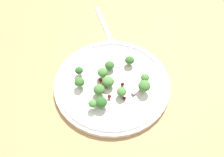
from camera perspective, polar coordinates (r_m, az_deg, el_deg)
ground_plane at (r=64.04cm, az=1.04°, el=-1.96°), size 180.00×180.00×2.00cm
plate at (r=62.50cm, az=-0.00°, el=-1.01°), size 27.98×27.98×1.70cm
dressing_pool at (r=62.14cm, az=0.00°, el=-0.77°), size 16.23×16.23×0.20cm
broccoli_floret_0 at (r=60.14cm, az=-0.89°, el=-0.74°), size 2.82×2.82×2.86cm
broccoli_floret_1 at (r=64.30cm, az=3.91°, el=4.02°), size 2.36×2.36×2.39cm
broccoli_floret_2 at (r=61.38cm, az=-2.07°, el=1.32°), size 2.50×2.50×2.53cm
broccoli_floret_3 at (r=60.40cm, az=-7.21°, el=-0.85°), size 2.36×2.36×2.39cm
broccoli_floret_4 at (r=58.47cm, az=2.15°, el=-2.97°), size 2.31×2.31×2.34cm
broccoli_floret_5 at (r=61.80cm, az=7.31°, el=0.21°), size 2.16×2.16×2.19cm
broccoli_floret_6 at (r=56.84cm, az=-4.24°, el=-5.57°), size 1.94×1.94×1.97cm
broccoli_floret_7 at (r=63.49cm, az=-0.54°, el=2.91°), size 2.39×2.39×2.42cm
broccoli_floret_8 at (r=62.84cm, az=-7.31°, el=1.74°), size 1.98×1.98×2.00cm
broccoli_floret_9 at (r=58.68cm, az=-2.86°, el=-2.47°), size 2.65×2.65×2.68cm
broccoli_floret_10 at (r=57.05cm, az=-2.43°, el=-5.31°), size 2.69×2.69×2.73cm
broccoli_floret_11 at (r=59.47cm, az=7.15°, el=-1.67°), size 2.92×2.92×2.96cm
cranberry_0 at (r=61.47cm, az=-2.55°, el=-0.37°), size 1.00×1.00×1.00cm
cranberry_1 at (r=60.54cm, az=6.36°, el=-1.96°), size 0.90×0.90×0.90cm
cranberry_2 at (r=61.58cm, az=-0.77°, el=-0.79°), size 0.88×0.88×0.88cm
cranberry_3 at (r=58.83cm, az=-0.61°, el=-3.96°), size 0.88×0.88×0.88cm
cranberry_4 at (r=58.90cm, az=2.75°, el=-4.38°), size 0.84×0.84×0.84cm
cranberry_5 at (r=60.74cm, az=2.14°, el=-1.44°), size 0.92×0.92×0.92cm
onion_bit_0 at (r=59.92cm, az=4.90°, el=-3.16°), size 0.94×0.99×0.57cm
onion_bit_1 at (r=61.85cm, az=0.16°, el=-0.46°), size 1.22×1.38×0.42cm
onion_bit_2 at (r=64.90cm, az=1.33°, el=2.58°), size 1.41×1.43×0.30cm
onion_bit_3 at (r=60.68cm, az=-1.62°, el=-1.70°), size 1.54×1.52×0.59cm
fork at (r=76.25cm, az=-1.30°, el=10.88°), size 16.93×11.02×0.50cm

